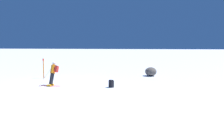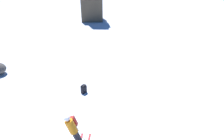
% 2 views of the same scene
% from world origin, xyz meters
% --- Properties ---
extents(skier, '(1.30, 1.66, 1.70)m').
position_xyz_m(skier, '(1.09, 0.06, 0.92)').
color(skier, red).
rests_on(skier, ground).
extents(spare_backpack, '(0.36, 0.37, 0.50)m').
position_xyz_m(spare_backpack, '(1.08, 4.24, 0.24)').
color(spare_backpack, black).
rests_on(spare_backpack, ground).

